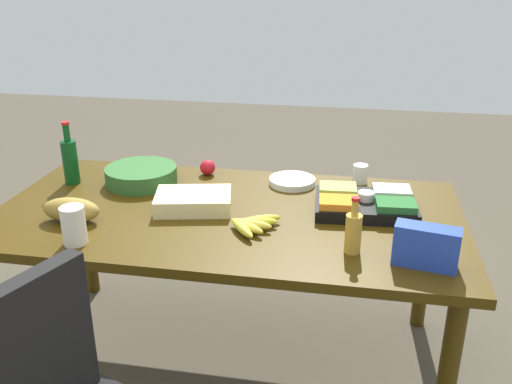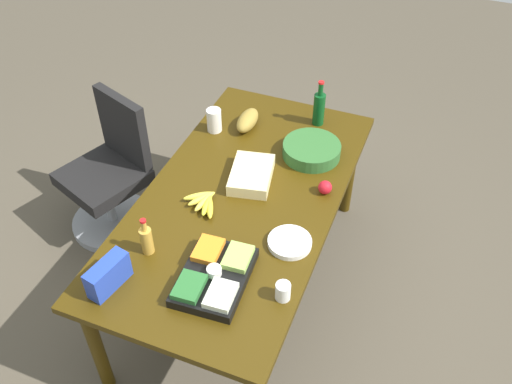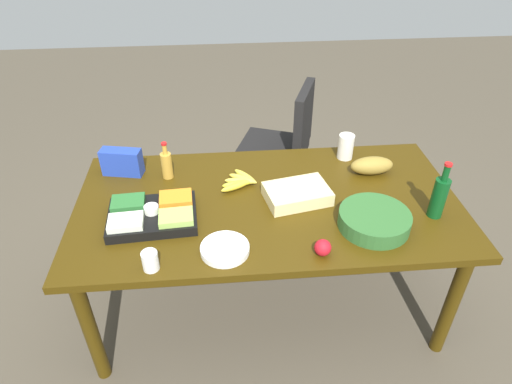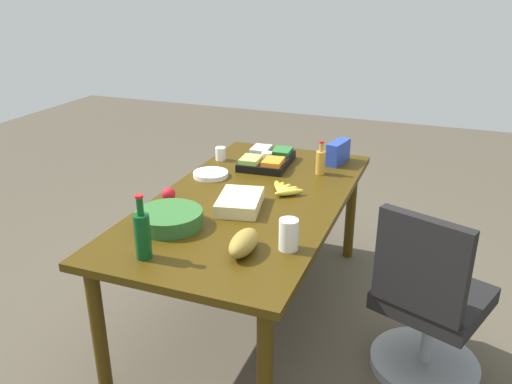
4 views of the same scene
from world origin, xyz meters
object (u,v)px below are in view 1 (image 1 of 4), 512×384
Objects in this scene: mayo_jar at (74,225)px; dressing_bottle at (353,232)px; bread_loaf at (71,210)px; salad_bowl at (141,175)px; conference_table at (228,227)px; banana_bunch at (252,224)px; chip_bag_blue at (426,247)px; paper_cup at (360,174)px; sheet_cake at (194,201)px; wine_bottle at (70,160)px; veggie_tray at (365,203)px; apple_red at (208,167)px; paper_plate_stack at (292,181)px.

mayo_jar is 0.68× the size of dressing_bottle.
salad_bowl is at bearing 74.68° from bread_loaf.
conference_table is 8.86× the size of banana_bunch.
mayo_jar reaches higher than conference_table.
chip_bag_blue reaches higher than salad_bowl.
dressing_bottle is 2.41× the size of paper_cup.
sheet_cake is at bearing 158.02° from dressing_bottle.
conference_table is 0.85m from wine_bottle.
paper_cup is at bearing 54.76° from banana_bunch.
veggie_tray is 5.78× the size of apple_red.
wine_bottle reaches higher than mayo_jar.
bread_loaf is at bearing 120.48° from mayo_jar.
sheet_cake is at bearing 160.40° from chip_bag_blue.
paper_cup reaches higher than veggie_tray.
sheet_cake is 0.68m from wine_bottle.
sheet_cake is 0.41m from apple_red.
chip_bag_blue is at bearing -51.54° from paper_plate_stack.
wine_bottle is (-1.58, 0.52, 0.04)m from chip_bag_blue.
mayo_jar reaches higher than paper_plate_stack.
banana_bunch is (-0.40, 0.11, -0.06)m from dressing_bottle.
chip_bag_blue is at bearing -73.35° from paper_cup.
wine_bottle reaches higher than dressing_bottle.
wine_bottle is at bearing 116.81° from bread_loaf.
mayo_jar is (-0.50, -0.39, 0.15)m from conference_table.
salad_bowl is at bearing -149.76° from apple_red.
dressing_bottle reaches higher than salad_bowl.
mayo_jar is 0.49× the size of wine_bottle.
conference_table is at bearing 157.17° from chip_bag_blue.
bread_loaf reaches higher than sheet_cake.
veggie_tray is 2.00× the size of paper_plate_stack.
paper_plate_stack is (-0.54, 0.69, -0.06)m from chip_bag_blue.
mayo_jar is 1.33m from paper_cup.
mayo_jar is (-0.02, -0.63, 0.03)m from salad_bowl.
conference_table is 25.94× the size of apple_red.
salad_bowl is 0.73m from banana_bunch.
paper_cup is (1.15, 0.64, -0.01)m from bread_loaf.
wine_bottle is at bearing 166.82° from conference_table.
paper_cup is at bearing 38.05° from mayo_jar.
bread_loaf is 1.39m from chip_bag_blue.
veggie_tray is 0.33m from paper_cup.
paper_plate_stack is at bearing 143.67° from veggie_tray.
veggie_tray is 2.96× the size of mayo_jar.
sheet_cake is (-0.72, -0.10, -0.00)m from veggie_tray.
conference_table is at bearing -141.74° from paper_cup.
dressing_bottle is (0.68, -0.27, 0.05)m from sheet_cake.
paper_cup is at bearing 31.66° from sheet_cake.
apple_red is at bearing 30.24° from salad_bowl.
apple_red reaches higher than conference_table.
apple_red is at bearing 172.90° from paper_plate_stack.
conference_table is at bearing -64.57° from apple_red.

